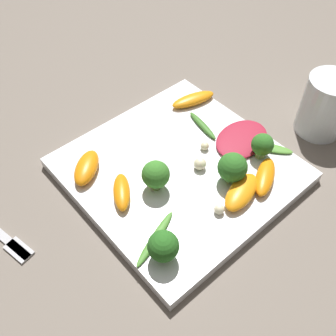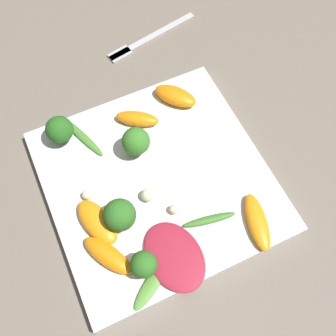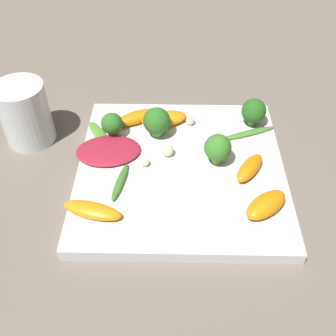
% 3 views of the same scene
% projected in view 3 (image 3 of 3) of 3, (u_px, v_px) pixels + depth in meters
% --- Properties ---
extents(ground_plane, '(2.40, 2.40, 0.00)m').
position_uv_depth(ground_plane, '(181.00, 175.00, 0.57)').
color(ground_plane, '#6B6056').
extents(plate, '(0.29, 0.29, 0.02)m').
position_uv_depth(plate, '(181.00, 170.00, 0.57)').
color(plate, white).
rests_on(plate, ground_plane).
extents(drinking_glass, '(0.08, 0.08, 0.10)m').
position_uv_depth(drinking_glass, '(25.00, 114.00, 0.60)').
color(drinking_glass, white).
rests_on(drinking_glass, ground_plane).
extents(radicchio_leaf_0, '(0.10, 0.08, 0.01)m').
position_uv_depth(radicchio_leaf_0, '(108.00, 151.00, 0.58)').
color(radicchio_leaf_0, maroon).
rests_on(radicchio_leaf_0, plate).
extents(orange_segment_0, '(0.05, 0.06, 0.02)m').
position_uv_depth(orange_segment_0, '(250.00, 168.00, 0.54)').
color(orange_segment_0, orange).
rests_on(orange_segment_0, plate).
extents(orange_segment_1, '(0.08, 0.05, 0.02)m').
position_uv_depth(orange_segment_1, '(164.00, 119.00, 0.62)').
color(orange_segment_1, orange).
rests_on(orange_segment_1, plate).
extents(orange_segment_2, '(0.08, 0.04, 0.01)m').
position_uv_depth(orange_segment_2, '(92.00, 210.00, 0.49)').
color(orange_segment_2, orange).
rests_on(orange_segment_2, plate).
extents(orange_segment_3, '(0.07, 0.06, 0.02)m').
position_uv_depth(orange_segment_3, '(136.00, 118.00, 0.62)').
color(orange_segment_3, orange).
rests_on(orange_segment_3, plate).
extents(orange_segment_4, '(0.07, 0.07, 0.02)m').
position_uv_depth(orange_segment_4, '(266.00, 205.00, 0.50)').
color(orange_segment_4, orange).
rests_on(orange_segment_4, plate).
extents(broccoli_floret_0, '(0.04, 0.04, 0.05)m').
position_uv_depth(broccoli_floret_0, '(157.00, 121.00, 0.59)').
color(broccoli_floret_0, '#84AD5B').
rests_on(broccoli_floret_0, plate).
extents(broccoli_floret_1, '(0.04, 0.04, 0.05)m').
position_uv_depth(broccoli_floret_1, '(218.00, 148.00, 0.55)').
color(broccoli_floret_1, '#7A9E51').
rests_on(broccoli_floret_1, plate).
extents(broccoli_floret_2, '(0.04, 0.04, 0.05)m').
position_uv_depth(broccoli_floret_2, '(254.00, 111.00, 0.61)').
color(broccoli_floret_2, '#84AD5B').
rests_on(broccoli_floret_2, plate).
extents(broccoli_floret_3, '(0.03, 0.03, 0.04)m').
position_uv_depth(broccoli_floret_3, '(112.00, 124.00, 0.59)').
color(broccoli_floret_3, '#84AD5B').
rests_on(broccoli_floret_3, plate).
extents(arugula_sprig_0, '(0.05, 0.07, 0.01)m').
position_uv_depth(arugula_sprig_0, '(100.00, 134.00, 0.60)').
color(arugula_sprig_0, '#518E33').
rests_on(arugula_sprig_0, plate).
extents(arugula_sprig_1, '(0.02, 0.07, 0.01)m').
position_uv_depth(arugula_sprig_1, '(120.00, 182.00, 0.53)').
color(arugula_sprig_1, '#3D7528').
rests_on(arugula_sprig_1, plate).
extents(arugula_sprig_2, '(0.09, 0.04, 0.01)m').
position_uv_depth(arugula_sprig_2, '(248.00, 133.00, 0.61)').
color(arugula_sprig_2, '#47842D').
rests_on(arugula_sprig_2, plate).
extents(macadamia_nut_0, '(0.01, 0.01, 0.01)m').
position_uv_depth(macadamia_nut_0, '(190.00, 121.00, 0.62)').
color(macadamia_nut_0, beige).
rests_on(macadamia_nut_0, plate).
extents(macadamia_nut_1, '(0.01, 0.01, 0.01)m').
position_uv_depth(macadamia_nut_1, '(145.00, 161.00, 0.56)').
color(macadamia_nut_1, beige).
rests_on(macadamia_nut_1, plate).
extents(macadamia_nut_2, '(0.02, 0.02, 0.02)m').
position_uv_depth(macadamia_nut_2, '(167.00, 150.00, 0.57)').
color(macadamia_nut_2, beige).
rests_on(macadamia_nut_2, plate).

